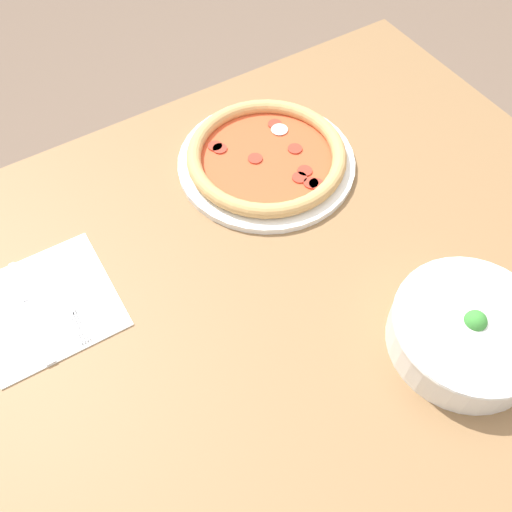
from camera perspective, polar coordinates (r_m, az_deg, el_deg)
ground_plane at (r=1.61m, az=2.36°, el=-16.45°), size 8.00×8.00×0.00m
dining_table at (r=1.01m, az=3.62°, el=-4.41°), size 1.10×0.90×0.77m
pizza at (r=1.03m, az=1.06°, el=9.79°), size 0.32×0.32×0.04m
bowl at (r=0.86m, az=20.43°, el=-7.00°), size 0.22×0.22×0.08m
napkin at (r=0.92m, az=-20.17°, el=-4.58°), size 0.20×0.20×0.00m
fork at (r=0.92m, az=-18.60°, el=-3.56°), size 0.02×0.19×0.00m
knife at (r=0.93m, az=-21.78°, el=-4.72°), size 0.02×0.20×0.01m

